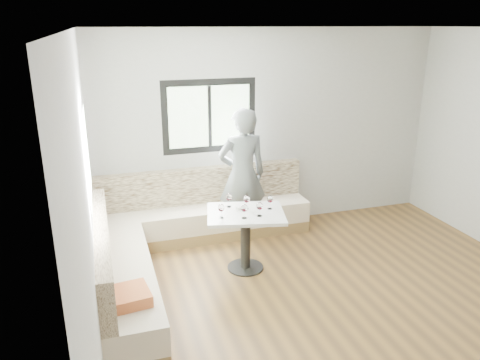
% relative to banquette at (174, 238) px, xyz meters
% --- Properties ---
extents(room, '(5.01, 5.01, 2.81)m').
position_rel_banquette_xyz_m(room, '(1.51, -1.55, 1.08)').
color(room, brown).
rests_on(room, ground).
extents(banquette, '(2.90, 2.80, 0.95)m').
position_rel_banquette_xyz_m(banquette, '(0.00, 0.00, 0.00)').
color(banquette, olive).
rests_on(banquette, ground).
extents(table, '(1.03, 0.89, 0.74)m').
position_rel_banquette_xyz_m(table, '(0.79, -0.40, 0.22)').
color(table, black).
rests_on(table, ground).
extents(person, '(0.67, 0.44, 1.82)m').
position_rel_banquette_xyz_m(person, '(1.02, 0.45, 0.58)').
color(person, slate).
rests_on(person, ground).
extents(olive_ramekin, '(0.09, 0.09, 0.04)m').
position_rel_banquette_xyz_m(olive_ramekin, '(0.75, -0.29, 0.42)').
color(olive_ramekin, white).
rests_on(olive_ramekin, table).
extents(wine_glass_a, '(0.08, 0.08, 0.17)m').
position_rel_banquette_xyz_m(wine_glass_a, '(0.48, -0.48, 0.52)').
color(wine_glass_a, white).
rests_on(wine_glass_a, table).
extents(wine_glass_b, '(0.08, 0.08, 0.17)m').
position_rel_banquette_xyz_m(wine_glass_b, '(0.72, -0.57, 0.52)').
color(wine_glass_b, white).
rests_on(wine_glass_b, table).
extents(wine_glass_c, '(0.08, 0.08, 0.17)m').
position_rel_banquette_xyz_m(wine_glass_c, '(0.91, -0.56, 0.52)').
color(wine_glass_c, white).
rests_on(wine_glass_c, table).
extents(wine_glass_d, '(0.08, 0.08, 0.17)m').
position_rel_banquette_xyz_m(wine_glass_d, '(0.84, -0.30, 0.52)').
color(wine_glass_d, white).
rests_on(wine_glass_d, table).
extents(wine_glass_e, '(0.08, 0.08, 0.17)m').
position_rel_banquette_xyz_m(wine_glass_e, '(1.10, -0.39, 0.52)').
color(wine_glass_e, white).
rests_on(wine_glass_e, table).
extents(wine_glass_f, '(0.08, 0.08, 0.17)m').
position_rel_banquette_xyz_m(wine_glass_f, '(0.66, -0.18, 0.52)').
color(wine_glass_f, white).
rests_on(wine_glass_f, table).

